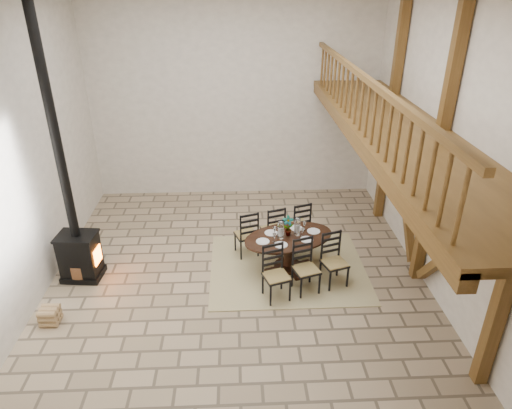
{
  "coord_description": "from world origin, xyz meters",
  "views": [
    {
      "loc": [
        0.0,
        -7.03,
        5.14
      ],
      "look_at": [
        0.35,
        0.4,
        1.4
      ],
      "focal_mm": 32.0,
      "sensor_mm": 36.0,
      "label": 1
    }
  ],
  "objects_px": {
    "wood_stove": "(74,226)",
    "log_stack": "(50,315)",
    "dining_table": "(288,251)",
    "log_basket": "(82,268)"
  },
  "relations": [
    {
      "from": "wood_stove",
      "to": "log_stack",
      "type": "xyz_separation_m",
      "value": [
        -0.17,
        -1.29,
        -0.96
      ]
    },
    {
      "from": "log_stack",
      "to": "dining_table",
      "type": "bearing_deg",
      "value": 18.81
    },
    {
      "from": "log_basket",
      "to": "log_stack",
      "type": "relative_size",
      "value": 1.75
    },
    {
      "from": "log_basket",
      "to": "log_stack",
      "type": "bearing_deg",
      "value": -96.61
    },
    {
      "from": "dining_table",
      "to": "wood_stove",
      "type": "height_order",
      "value": "wood_stove"
    },
    {
      "from": "dining_table",
      "to": "log_basket",
      "type": "bearing_deg",
      "value": 163.09
    },
    {
      "from": "wood_stove",
      "to": "log_stack",
      "type": "bearing_deg",
      "value": -91.78
    },
    {
      "from": "dining_table",
      "to": "wood_stove",
      "type": "distance_m",
      "value": 3.98
    },
    {
      "from": "wood_stove",
      "to": "log_basket",
      "type": "bearing_deg",
      "value": 156.18
    },
    {
      "from": "log_stack",
      "to": "log_basket",
      "type": "bearing_deg",
      "value": 83.39
    }
  ]
}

